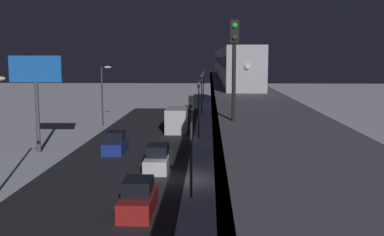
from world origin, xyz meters
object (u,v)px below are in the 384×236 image
Objects in this scene: sedan_blue at (116,144)px; traffic_light_near at (191,132)px; subway_train at (230,63)px; sedan_white at (158,159)px; traffic_light_far at (202,87)px; sedan_red at (138,199)px; traffic_light_distant at (203,80)px; traffic_light_mid at (199,100)px; commercial_billboard at (36,79)px; rail_signal at (234,53)px; box_truck at (177,119)px.

traffic_light_near is at bearing 119.32° from sedan_blue.
subway_train reaches higher than sedan_white.
traffic_light_far reaches higher than sedan_white.
sedan_white is at bearing -67.95° from traffic_light_near.
traffic_light_distant is (-2.90, -65.73, 3.40)m from sedan_red.
sedan_white is (-4.60, 6.19, 0.00)m from sedan_blue.
traffic_light_near reaches higher than sedan_red.
traffic_light_mid is 1.00× the size of traffic_light_far.
sedan_red is 20.78m from commercial_billboard.
traffic_light_distant is at bearing 87.02° from sedan_white.
sedan_blue is 29.69m from traffic_light_far.
subway_train is at bearing 96.95° from traffic_light_distant.
rail_signal is 0.86× the size of sedan_white.
traffic_light_far is (-2.70, -15.56, 2.85)m from box_truck.
rail_signal is 51.69m from traffic_light_far.
sedan_red is at bearing 86.30° from traffic_light_far.
traffic_light_distant is (2.08, -72.37, -4.76)m from rail_signal.
commercial_billboard is at bearing 1.56° from sedan_blue.
traffic_light_mid is at bearing 90.00° from traffic_light_distant.
sedan_red is at bearing 126.11° from commercial_billboard.
commercial_billboard is (7.12, 0.19, 6.03)m from sedan_blue.
traffic_light_near is at bearing -67.95° from sedan_white.
subway_train is 31.25m from traffic_light_distant.
rail_signal reaches higher than traffic_light_far.
box_truck reaches higher than sedan_white.
subway_train is 26.37m from commercial_billboard.
sedan_blue is (9.58, -22.90, -8.16)m from rail_signal.
traffic_light_distant is (-2.70, -36.50, 2.85)m from box_truck.
traffic_light_far is (3.75, -9.85, -3.82)m from subway_train.
box_truck is at bearing 85.77° from traffic_light_distant.
box_truck is at bearing -110.31° from sedan_blue.
box_truck is 6.66m from traffic_light_mid.
commercial_billboard is (18.37, 18.88, -1.19)m from subway_train.
subway_train reaches higher than traffic_light_distant.
traffic_light_near is 0.72× the size of commercial_billboard.
sedan_red is 29.24m from box_truck.
sedan_red is at bearing 45.09° from traffic_light_near.
traffic_light_distant is (0.00, -20.94, 0.00)m from traffic_light_far.
traffic_light_near reaches higher than sedan_white.
commercial_billboard reaches higher than traffic_light_near.
subway_train is 13.58× the size of sedan_blue.
commercial_billboard is (14.62, 49.66, 2.63)m from traffic_light_distant.
traffic_light_far is at bearing 90.00° from traffic_light_distant.
rail_signal is at bearing 102.26° from traffic_light_near.
subway_train is at bearing 110.86° from traffic_light_far.
traffic_light_far is at bearing 85.23° from sedan_white.
traffic_light_mid reaches higher than sedan_red.
traffic_light_distant is (3.75, -30.79, -3.82)m from subway_train.
box_truck is at bearing 89.61° from sedan_red.
sedan_red is at bearing -53.16° from rail_signal.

